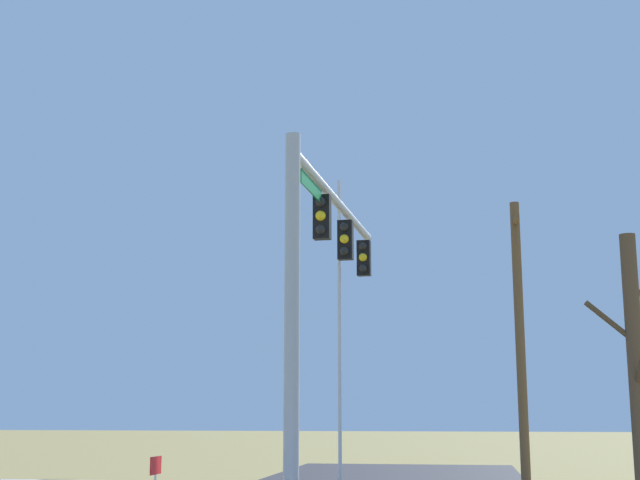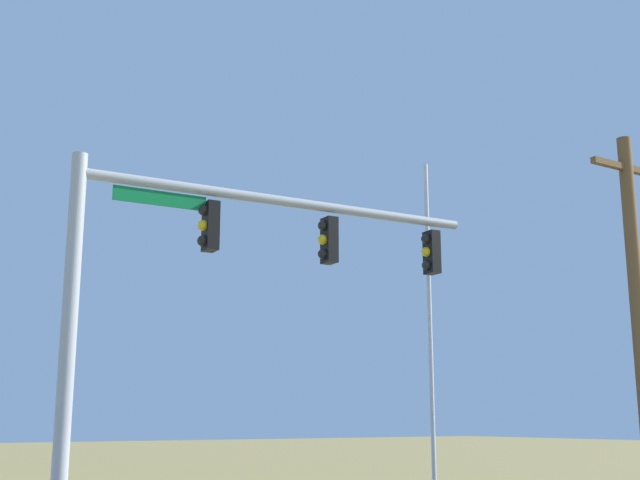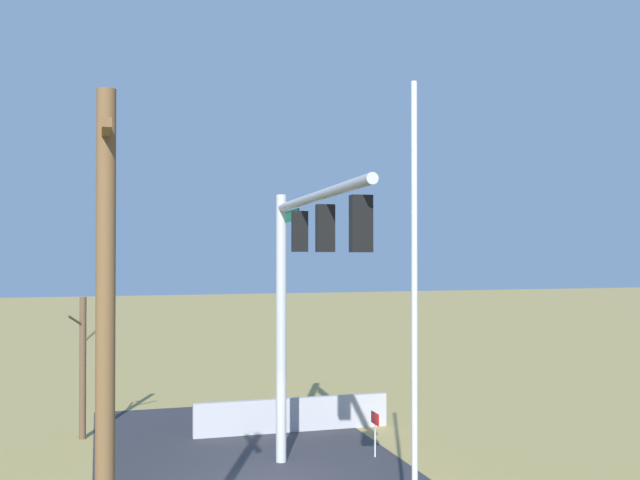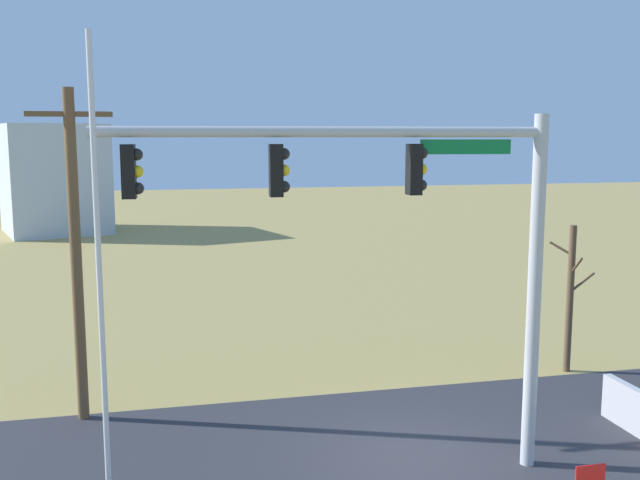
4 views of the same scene
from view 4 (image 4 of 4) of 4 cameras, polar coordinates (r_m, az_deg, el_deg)
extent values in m
plane|color=#9E894C|center=(15.87, 7.38, -16.83)|extent=(160.00, 160.00, 0.00)
cube|color=#2D2D33|center=(15.07, -7.82, -18.25)|extent=(28.00, 8.00, 0.01)
cube|color=#B7B5AD|center=(16.53, 19.32, -16.17)|extent=(6.00, 6.00, 0.01)
cylinder|color=#B2B5BA|center=(14.92, 16.72, -4.24)|extent=(0.28, 0.28, 7.15)
cylinder|color=#B2B5BA|center=(13.26, 0.48, 8.63)|extent=(8.45, 0.73, 0.20)
cube|color=#0F7238|center=(13.98, 11.56, 7.29)|extent=(1.80, 0.14, 0.28)
cube|color=black|center=(13.66, 7.52, 5.61)|extent=(0.26, 0.37, 0.96)
sphere|color=black|center=(13.70, 8.14, 6.86)|extent=(0.22, 0.22, 0.22)
sphere|color=yellow|center=(13.71, 8.12, 5.61)|extent=(0.22, 0.22, 0.22)
sphere|color=black|center=(13.72, 8.09, 4.36)|extent=(0.22, 0.22, 0.22)
cube|color=black|center=(13.15, -3.53, 5.56)|extent=(0.26, 0.37, 0.96)
sphere|color=black|center=(13.15, -2.89, 6.88)|extent=(0.22, 0.22, 0.22)
sphere|color=yellow|center=(13.16, -2.88, 5.57)|extent=(0.22, 0.22, 0.22)
sphere|color=black|center=(13.18, -2.87, 4.27)|extent=(0.22, 0.22, 0.22)
cube|color=black|center=(13.14, -15.02, 5.30)|extent=(0.26, 0.37, 0.96)
sphere|color=black|center=(13.12, -14.42, 6.63)|extent=(0.22, 0.22, 0.22)
sphere|color=yellow|center=(13.13, -14.37, 5.32)|extent=(0.22, 0.22, 0.22)
sphere|color=black|center=(13.14, -14.32, 4.01)|extent=(0.22, 0.22, 0.22)
cylinder|color=silver|center=(12.66, -17.16, -3.49)|extent=(0.10, 0.10, 8.43)
cylinder|color=brown|center=(17.57, -18.88, -1.38)|extent=(0.26, 0.26, 7.82)
cube|color=brown|center=(17.35, -19.40, 9.46)|extent=(1.90, 0.12, 0.12)
cylinder|color=brown|center=(21.61, 19.31, -4.48)|extent=(0.20, 0.20, 4.25)
cylinder|color=brown|center=(21.71, 20.19, -3.20)|extent=(0.78, 0.07, 0.57)
cylinder|color=brown|center=(21.39, 18.67, -0.65)|extent=(0.54, 0.47, 0.39)
cylinder|color=brown|center=(21.17, 19.78, -1.95)|extent=(0.12, 0.61, 0.55)
cube|color=red|center=(13.50, 20.77, -17.05)|extent=(0.56, 0.02, 0.32)
cube|color=silver|center=(53.73, -20.45, 4.61)|extent=(8.30, 8.72, 7.59)
camera|label=1|loc=(28.19, 42.20, -3.51)|focal=49.76mm
camera|label=2|loc=(29.45, 9.80, -0.11)|focal=46.35mm
camera|label=3|loc=(21.31, -48.41, 2.61)|focal=42.31mm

